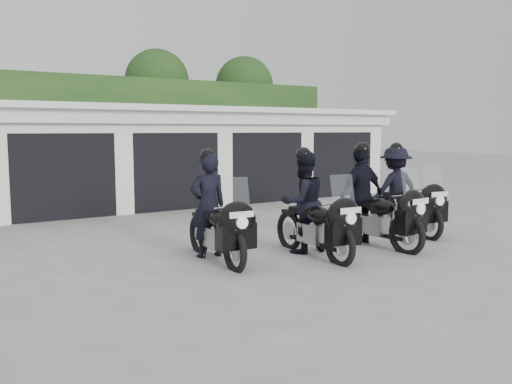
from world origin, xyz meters
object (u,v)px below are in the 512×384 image
police_bike_a (215,216)px  police_bike_c (369,201)px  police_bike_b (309,208)px  police_bike_d (400,193)px

police_bike_a → police_bike_c: bearing=-4.3°
police_bike_a → police_bike_b: (1.67, -0.51, 0.06)m
police_bike_b → police_bike_a: bearing=165.5°
police_bike_a → police_bike_d: 4.77m
police_bike_a → police_bike_d: police_bike_d is taller
police_bike_b → police_bike_c: size_ratio=0.96×
police_bike_a → police_bike_d: size_ratio=0.98×
police_bike_a → police_bike_d: bearing=6.2°
police_bike_a → police_bike_c: (3.18, -0.50, 0.09)m
police_bike_c → police_bike_d: bearing=17.6°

